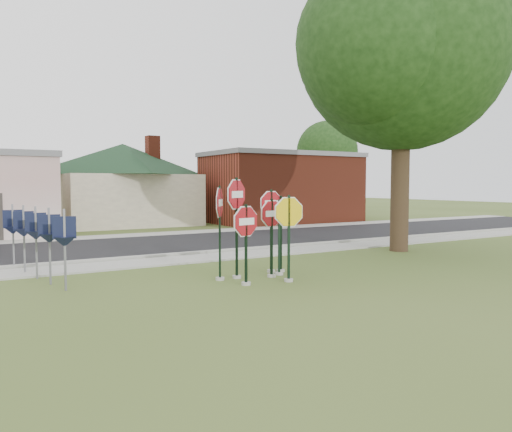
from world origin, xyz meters
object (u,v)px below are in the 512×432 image
stop_sign_center (272,227)px  stop_sign_yellow (289,226)px  stop_sign_left (246,234)px  oak_tree (403,45)px

stop_sign_center → stop_sign_yellow: (0.04, -0.78, 0.08)m
stop_sign_center → stop_sign_yellow: size_ratio=0.95×
stop_sign_center → stop_sign_left: (-1.16, -0.60, -0.08)m
stop_sign_center → stop_sign_left: bearing=-152.9°
stop_sign_left → stop_sign_yellow: bearing=-8.7°
stop_sign_left → oak_tree: bearing=17.7°
stop_sign_center → stop_sign_left: 1.31m
stop_sign_yellow → oak_tree: oak_tree is taller
stop_sign_left → oak_tree: 10.96m
stop_sign_yellow → stop_sign_left: (-1.21, 0.18, -0.16)m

